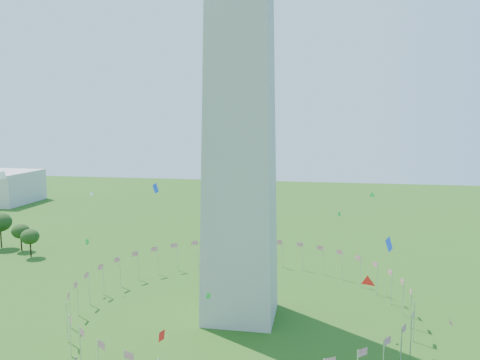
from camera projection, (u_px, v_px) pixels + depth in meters
name	position (u px, v px, depth m)	size (l,w,h in m)	color
flag_ring	(241.00, 298.00, 114.70)	(80.24, 80.24, 9.00)	silver
kites_aloft	(250.00, 266.00, 85.66)	(114.53, 73.49, 33.58)	red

